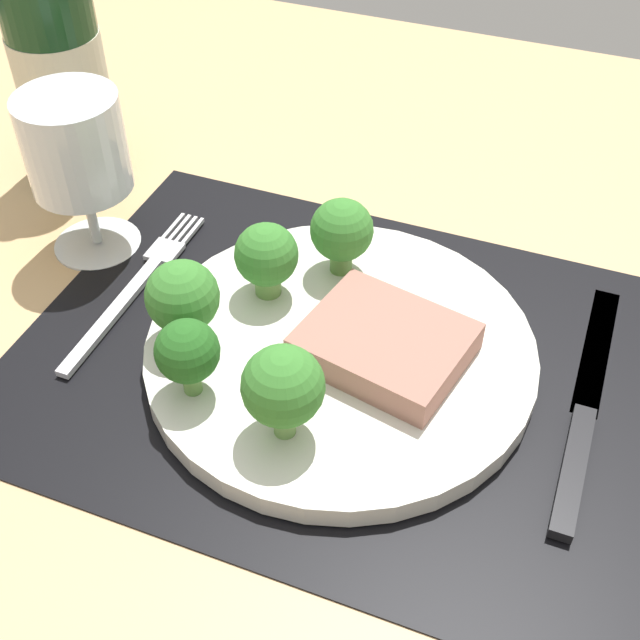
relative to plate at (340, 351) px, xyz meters
The scene contains 13 objects.
ground_plane 2.60cm from the plate, ahead, with size 140.00×110.00×3.00cm, color tan.
placemat 0.95cm from the plate, ahead, with size 44.62×33.70×0.30cm, color black.
plate is the anchor object (origin of this frame).
steak 3.65cm from the plate, ahead, with size 10.40×8.57×2.20cm, color #9E6B5B.
broccoli_near_fork 11.33cm from the plate, 135.01° to the right, with size 4.12×4.12×5.65cm.
broccoli_center 8.47cm from the plate, 155.79° to the left, with size 4.56×4.56×5.79cm.
broccoli_back_left 8.95cm from the plate, 110.01° to the left, with size 4.64×4.64×6.06cm.
broccoli_front_edge 11.39cm from the plate, 162.19° to the right, with size 4.97×4.97×6.22cm.
broccoli_near_steak 9.73cm from the plate, 93.87° to the right, with size 5.01×5.01×6.68cm.
fork 17.14cm from the plate, behind, with size 2.40×19.20×0.50cm.
knife 16.57cm from the plate, ahead, with size 1.80×23.00×0.80cm.
wine_bottle 35.14cm from the plate, 154.41° to the left, with size 7.67×7.67×28.45cm.
wine_glass 24.73cm from the plate, 167.14° to the left, with size 7.65×7.65×13.17cm.
Camera 1 is at (12.85, -37.04, 41.70)cm, focal length 45.90 mm.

